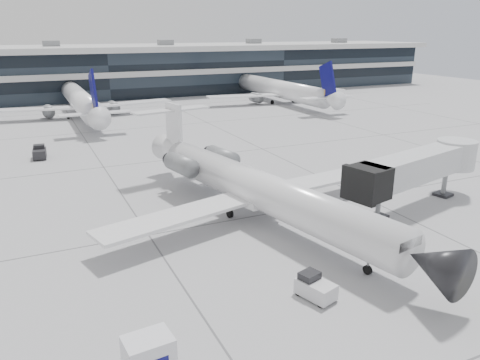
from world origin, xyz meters
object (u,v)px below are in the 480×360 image
baggage_tug (315,287)px  cargo_uld (149,358)px  regional_jet (256,187)px  jet_bridge (422,165)px

baggage_tug → cargo_uld: cargo_uld is taller
regional_jet → cargo_uld: size_ratio=13.10×
regional_jet → jet_bridge: bearing=-25.6°
regional_jet → jet_bridge: (13.94, -3.61, 1.06)m
regional_jet → baggage_tug: bearing=-111.7°
jet_bridge → cargo_uld: (-26.44, -10.87, -2.72)m
jet_bridge → baggage_tug: 18.56m
regional_jet → baggage_tug: 12.48m
regional_jet → cargo_uld: (-12.50, -14.48, -1.65)m
regional_jet → jet_bridge: size_ratio=2.12×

